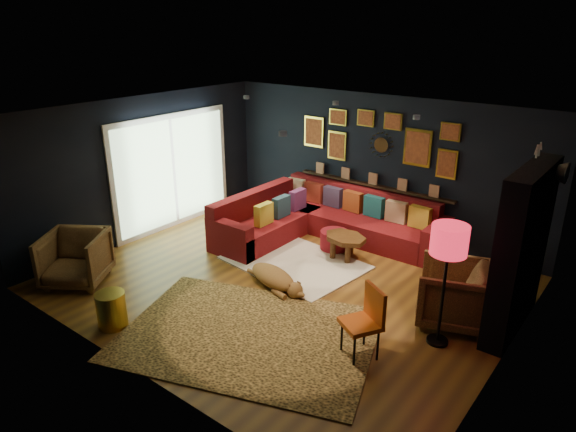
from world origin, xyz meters
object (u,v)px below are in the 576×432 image
Objects in this scene: orange_chair at (367,317)px; armchair_left at (75,256)px; armchair_right at (454,291)px; gold_stool at (112,310)px; dog at (273,273)px; coffee_table at (345,240)px; pouf at (334,240)px; sectional at (319,221)px; floor_lamp at (449,246)px.

armchair_left is at bearing -135.35° from orange_chair.
gold_stool is at bearing -70.43° from armchair_right.
orange_chair is at bearing -4.18° from dog.
coffee_table is 1.77× the size of pouf.
armchair_left is at bearing -117.14° from sectional.
coffee_table is at bearing 69.67° from gold_stool.
sectional is at bearing 118.48° from dog.
floor_lamp reaches higher than coffee_table.
orange_chair is (-0.56, -1.35, 0.07)m from armchair_right.
sectional is 3.79× the size of orange_chair.
sectional is at bearing 83.57° from gold_stool.
orange_chair is 0.56× the size of floor_lamp.
armchair_left is 0.56× the size of floor_lamp.
gold_stool is at bearing -48.96° from armchair_left.
armchair_right is at bearing -19.80° from coffee_table.
armchair_right is at bearing -21.31° from pouf.
sectional is 3.85× the size of coffee_table.
floor_lamp reaches higher than gold_stool.
pouf is 1.03× the size of gold_stool.
armchair_left reaches higher than coffee_table.
sectional is at bearing 150.20° from coffee_table.
coffee_table is at bearing -29.80° from sectional.
sectional is 3.79× the size of armchair_left.
gold_stool is (1.47, -0.38, -0.21)m from armchair_left.
pouf is at bearing 103.23° from dog.
sectional is 1.02m from coffee_table.
coffee_table is 1.55m from dog.
sectional is 4.19m from gold_stool.
armchair_right reaches higher than sectional.
coffee_table is at bearing -129.30° from armchair_right.
pouf is (0.54, -0.31, -0.13)m from sectional.
sectional reaches higher than gold_stool.
floor_lamp reaches higher than armchair_right.
armchair_left reaches higher than sectional.
armchair_right is 0.73× the size of dog.
pouf is at bearing 149.81° from coffee_table.
armchair_right is at bearing 95.04° from floor_lamp.
armchair_left is 0.71× the size of dog.
armchair_left is 1.85× the size of gold_stool.
floor_lamp is at bearing -13.57° from armchair_left.
floor_lamp is (0.61, 0.79, 0.82)m from orange_chair.
pouf is at bearing -29.55° from sectional.
armchair_right reaches higher than dog.
floor_lamp reaches higher than pouf.
gold_stool is at bearing -96.43° from sectional.
armchair_left is at bearing -130.78° from coffee_table.
armchair_left reaches higher than orange_chair.
armchair_right is 2.64m from dog.
sectional is 2.13× the size of floor_lamp.
floor_lamp reaches higher than dog.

